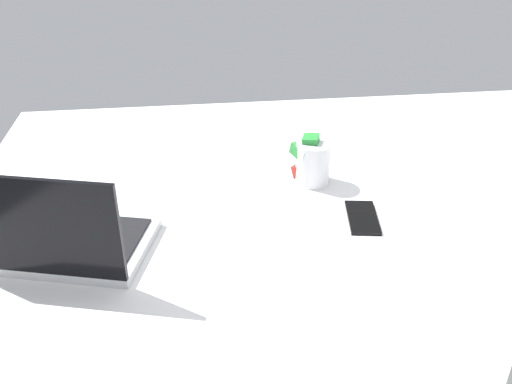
{
  "coord_description": "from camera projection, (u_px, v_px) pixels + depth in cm",
  "views": [
    {
      "loc": [
        32.81,
        113.2,
        87.28
      ],
      "look_at": [
        19.11,
        4.05,
        24.0
      ],
      "focal_mm": 38.56,
      "sensor_mm": 36.0,
      "label": 1
    }
  ],
  "objects": [
    {
      "name": "bed_mattress",
      "position": [
        328.0,
        230.0,
        1.4
      ],
      "size": [
        180.0,
        140.0,
        18.0
      ],
      "primitive_type": "cube",
      "color": "white",
      "rests_on": "ground"
    },
    {
      "name": "laptop",
      "position": [
        63.0,
        239.0,
        1.13
      ],
      "size": [
        37.91,
        30.91,
        23.0
      ],
      "rotation": [
        0.0,
        0.0,
        -0.27
      ],
      "color": "#B7BABC",
      "rests_on": "bed_mattress"
    },
    {
      "name": "snack_cup",
      "position": [
        312.0,
        161.0,
        1.41
      ],
      "size": [
        10.52,
        9.17,
        12.97
      ],
      "color": "silver",
      "rests_on": "bed_mattress"
    },
    {
      "name": "cell_phone",
      "position": [
        362.0,
        217.0,
        1.28
      ],
      "size": [
        8.88,
        14.88,
        0.8
      ],
      "primitive_type": "cube",
      "rotation": [
        0.0,
        0.0,
        6.13
      ],
      "color": "black",
      "rests_on": "bed_mattress"
    },
    {
      "name": "charger_cable",
      "position": [
        70.0,
        206.0,
        1.33
      ],
      "size": [
        14.88,
        9.27,
        0.6
      ],
      "primitive_type": "cube",
      "rotation": [
        0.0,
        0.0,
        0.54
      ],
      "color": "black",
      "rests_on": "bed_mattress"
    }
  ]
}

